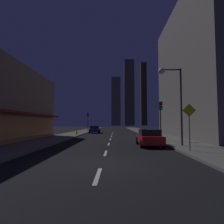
% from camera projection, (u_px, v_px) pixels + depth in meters
% --- Properties ---
extents(ground_plane, '(78.00, 136.00, 0.10)m').
position_uv_depth(ground_plane, '(113.00, 132.00, 40.79)').
color(ground_plane, black).
extents(sidewalk_right, '(4.00, 76.00, 0.15)m').
position_uv_depth(sidewalk_right, '(144.00, 132.00, 40.64)').
color(sidewalk_right, '#605E59').
rests_on(sidewalk_right, ground).
extents(sidewalk_left, '(4.00, 76.00, 0.15)m').
position_uv_depth(sidewalk_left, '(82.00, 132.00, 40.94)').
color(sidewalk_left, '#605E59').
rests_on(sidewalk_left, ground).
extents(lane_marking_center, '(0.16, 33.40, 0.01)m').
position_uv_depth(lane_marking_center, '(110.00, 139.00, 22.43)').
color(lane_marking_center, silver).
rests_on(lane_marking_center, ground).
extents(building_apartment_right, '(11.00, 20.00, 18.37)m').
position_uv_depth(building_apartment_right, '(216.00, 71.00, 25.08)').
color(building_apartment_right, slate).
rests_on(building_apartment_right, ground).
extents(skyscraper_distant_tall, '(7.43, 5.79, 40.31)m').
position_uv_depth(skyscraper_distant_tall, '(116.00, 101.00, 151.40)').
color(skyscraper_distant_tall, '#615C49').
rests_on(skyscraper_distant_tall, ground).
extents(skyscraper_distant_mid, '(8.23, 8.42, 55.52)m').
position_uv_depth(skyscraper_distant_mid, '(129.00, 93.00, 154.31)').
color(skyscraper_distant_mid, '#4F4B3B').
rests_on(skyscraper_distant_mid, ground).
extents(skyscraper_distant_short, '(5.24, 8.57, 57.69)m').
position_uv_depth(skyscraper_distant_short, '(143.00, 94.00, 168.27)').
color(skyscraper_distant_short, '#312E24').
rests_on(skyscraper_distant_short, ground).
extents(skyscraper_distant_slender, '(5.20, 6.19, 65.23)m').
position_uv_depth(skyscraper_distant_slender, '(172.00, 81.00, 132.67)').
color(skyscraper_distant_slender, '#5D5946').
rests_on(skyscraper_distant_slender, ground).
extents(car_parked_near, '(1.98, 4.24, 1.45)m').
position_uv_depth(car_parked_near, '(149.00, 137.00, 15.90)').
color(car_parked_near, '#B21919').
rests_on(car_parked_near, ground).
extents(car_parked_far, '(1.98, 4.24, 1.45)m').
position_uv_depth(car_parked_far, '(95.00, 129.00, 36.75)').
color(car_parked_far, navy).
rests_on(car_parked_far, ground).
extents(fire_hydrant_far_left, '(0.42, 0.30, 0.65)m').
position_uv_depth(fire_hydrant_far_left, '(77.00, 132.00, 30.46)').
color(fire_hydrant_far_left, gold).
rests_on(fire_hydrant_far_left, sidewalk_left).
extents(traffic_light_near_right, '(0.32, 0.48, 4.20)m').
position_uv_depth(traffic_light_near_right, '(161.00, 112.00, 19.51)').
color(traffic_light_near_right, '#2D2D2D').
rests_on(traffic_light_near_right, sidewalk_right).
extents(traffic_light_far_left, '(0.32, 0.48, 4.20)m').
position_uv_depth(traffic_light_far_left, '(88.00, 118.00, 40.04)').
color(traffic_light_far_left, '#2D2D2D').
rests_on(traffic_light_far_left, sidewalk_left).
extents(street_lamp_right, '(1.96, 0.56, 6.58)m').
position_uv_depth(street_lamp_right, '(171.00, 87.00, 15.43)').
color(street_lamp_right, '#38383D').
rests_on(street_lamp_right, sidewalk_right).
extents(pedestrian_crossing_sign, '(0.91, 0.08, 3.15)m').
position_uv_depth(pedestrian_crossing_sign, '(189.00, 123.00, 12.15)').
color(pedestrian_crossing_sign, slate).
rests_on(pedestrian_crossing_sign, sidewalk_right).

